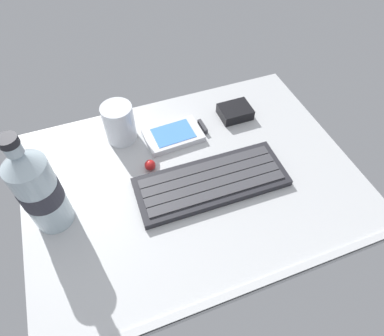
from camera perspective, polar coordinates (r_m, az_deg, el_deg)
The scene contains 7 objects.
ground_plane at distance 66.51cm, azimuth 0.07°, elevation -2.28°, with size 64.00×48.00×2.80cm.
keyboard at distance 64.36cm, azimuth 3.29°, elevation -2.33°, with size 29.18×11.49×1.70cm.
handheld_device at distance 72.55cm, azimuth -2.70°, elevation 5.70°, with size 13.07×8.20×1.50cm.
juice_cup at distance 71.72cm, azimuth -12.22°, elevation 7.26°, with size 6.40×6.40×8.50cm.
water_bottle at distance 58.82cm, azimuth -24.69°, elevation -2.98°, with size 6.73×6.73×20.80cm.
charger_block at distance 77.61cm, azimuth 7.32°, elevation 9.46°, with size 7.00×5.60×2.40cm, color black.
trackball_mouse at distance 66.88cm, azimuth -7.13°, elevation 0.49°, with size 2.20×2.20×2.20cm, color red.
Camera 1 is at (-13.81, -37.02, 52.68)cm, focal length 31.39 mm.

